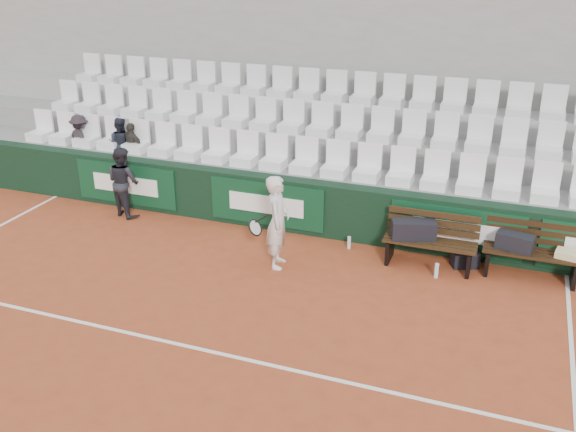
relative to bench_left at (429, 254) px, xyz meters
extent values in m
plane|color=#9E4323|center=(-2.84, -3.42, -0.23)|extent=(80.00, 80.00, 0.00)
cube|color=white|center=(-2.84, -3.42, -0.22)|extent=(18.00, 0.06, 0.01)
cube|color=black|center=(-2.84, 0.58, 0.28)|extent=(18.00, 0.30, 1.00)
cube|color=#0C381E|center=(-6.04, 0.41, 0.30)|extent=(2.20, 0.04, 0.82)
cube|color=#0C381E|center=(-3.04, 0.41, 0.30)|extent=(2.20, 0.04, 0.82)
cube|color=#0C381E|center=(0.36, 0.41, 0.30)|extent=(2.20, 0.04, 0.82)
cube|color=gray|center=(-2.84, 1.21, 0.28)|extent=(18.00, 0.95, 1.00)
cube|color=gray|center=(-2.84, 2.16, 0.50)|extent=(18.00, 0.95, 1.45)
cube|color=#959593|center=(-2.84, 3.11, 0.72)|extent=(18.00, 0.95, 1.90)
cube|color=gray|center=(-2.84, 3.73, 1.98)|extent=(18.00, 0.30, 4.40)
cube|color=white|center=(-2.84, 1.03, 1.09)|extent=(11.90, 0.44, 0.63)
cube|color=silver|center=(-2.84, 1.98, 1.54)|extent=(11.90, 0.44, 0.63)
cube|color=silver|center=(-2.84, 2.93, 1.99)|extent=(11.90, 0.44, 0.63)
cube|color=#362110|center=(0.00, 0.00, 0.00)|extent=(1.50, 0.56, 0.45)
cube|color=black|center=(1.57, 0.17, 0.00)|extent=(1.50, 0.56, 0.45)
cube|color=black|center=(-0.29, 0.03, 0.38)|extent=(0.78, 0.51, 0.31)
cube|color=black|center=(1.29, 0.16, 0.36)|extent=(0.61, 0.37, 0.26)
cube|color=beige|center=(2.09, 0.15, 0.28)|extent=(0.42, 0.34, 0.10)
cube|color=black|center=(0.57, 0.19, -0.09)|extent=(0.50, 0.42, 0.26)
cylinder|color=silver|center=(-1.40, 0.18, -0.11)|extent=(0.06, 0.06, 0.23)
cylinder|color=silver|center=(0.18, -0.36, -0.10)|extent=(0.07, 0.07, 0.24)
imported|color=silver|center=(-2.34, -0.84, 0.56)|extent=(0.49, 0.64, 1.57)
torus|color=black|center=(-2.74, -0.84, 0.40)|extent=(0.19, 0.30, 0.26)
cylinder|color=black|center=(-2.61, -0.84, 0.58)|extent=(0.26, 0.03, 0.20)
imported|color=black|center=(-5.90, 0.13, 0.46)|extent=(0.81, 0.72, 1.38)
imported|color=black|center=(-7.54, 1.08, 1.31)|extent=(0.79, 0.61, 1.08)
imported|color=#2E2A25|center=(-6.27, 1.08, 1.29)|extent=(0.64, 0.37, 1.02)
imported|color=black|center=(-6.54, 1.08, 1.33)|extent=(0.59, 0.48, 1.11)
camera|label=1|loc=(1.08, -9.65, 4.75)|focal=40.00mm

